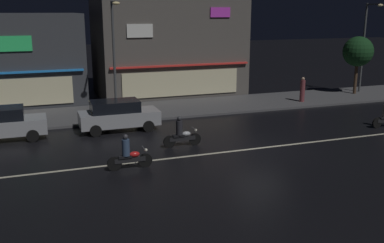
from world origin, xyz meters
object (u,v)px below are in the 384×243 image
Objects in this scene: pedestrian_on_sidewalk at (302,90)px; parked_car_near_kerb at (118,115)px; streetlamp_mid at (114,49)px; traffic_cone at (108,122)px; motorcycle_opposite_lane at (181,134)px; streetlamp_east at (366,40)px; motorcycle_following at (128,155)px; parked_car_trailing at (1,123)px.

pedestrian_on_sidewalk is 13.85m from parked_car_near_kerb.
streetlamp_mid is at bearing -98.92° from parked_car_near_kerb.
parked_car_near_kerb is 1.15m from traffic_cone.
pedestrian_on_sidewalk is at bearing 27.12° from motorcycle_opposite_lane.
streetlamp_east is 20.05m from motorcycle_opposite_lane.
streetlamp_mid reaches higher than motorcycle_opposite_lane.
traffic_cone is at bearing -170.16° from streetlamp_east.
traffic_cone is (-0.93, -2.31, -3.92)m from streetlamp_mid.
parked_car_near_kerb is 2.26× the size of motorcycle_following.
streetlamp_east is 3.91× the size of pedestrian_on_sidewalk.
streetlamp_mid is 1.59× the size of parked_car_near_kerb.
streetlamp_mid is at bearing 100.13° from motorcycle_opposite_lane.
motorcycle_following reaches higher than traffic_cone.
parked_car_trailing is at bearing -154.61° from streetlamp_mid.
parked_car_near_kerb is at bearing -167.54° from streetlamp_east.
parked_car_near_kerb is at bearing -98.52° from motorcycle_following.
traffic_cone is at bearing -172.23° from parked_car_trailing.
motorcycle_following is at bearing -152.80° from streetlamp_east.
streetlamp_mid reaches higher than streetlamp_east.
streetlamp_mid is 3.93× the size of pedestrian_on_sidewalk.
streetlamp_mid is 1.00× the size of streetlamp_east.
motorcycle_opposite_lane is 5.64m from traffic_cone.
streetlamp_mid reaches higher than motorcycle_following.
motorcycle_opposite_lane is at bearing -154.56° from streetlamp_east.
motorcycle_opposite_lane is (2.32, -4.03, -0.24)m from parked_car_near_kerb.
streetlamp_mid is 7.88m from parked_car_trailing.
pedestrian_on_sidewalk is (-6.57, -1.69, -3.23)m from streetlamp_east.
parked_car_near_kerb and parked_car_trailing have the same top height.
streetlamp_east is (19.64, 1.26, -0.01)m from streetlamp_mid.
motorcycle_following is 3.79m from motorcycle_opposite_lane.
streetlamp_mid is 3.60× the size of motorcycle_following.
parked_car_near_kerb is at bearing -63.78° from traffic_cone.
parked_car_near_kerb is 2.26× the size of motorcycle_opposite_lane.
parked_car_trailing is at bearing -1.23° from parked_car_near_kerb.
motorcycle_following is (-1.23, -9.46, -3.57)m from streetlamp_mid.
streetlamp_east is 1.59× the size of parked_car_near_kerb.
pedestrian_on_sidewalk is 16.92m from motorcycle_following.
motorcycle_following is (5.22, -6.40, -0.24)m from parked_car_trailing.
streetlamp_mid is at bearing -154.61° from parked_car_trailing.
parked_car_trailing is 9.25m from motorcycle_opposite_lane.
parked_car_trailing is 2.26× the size of motorcycle_opposite_lane.
streetlamp_mid is 12.45× the size of traffic_cone.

